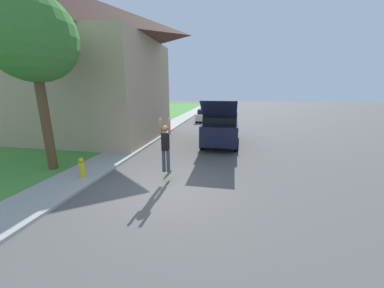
{
  "coord_description": "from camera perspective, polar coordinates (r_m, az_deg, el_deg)",
  "views": [
    {
      "loc": [
        2.25,
        -6.5,
        3.36
      ],
      "look_at": [
        0.61,
        2.23,
        1.11
      ],
      "focal_mm": 20.0,
      "sensor_mm": 36.0,
      "label": 1
    }
  ],
  "objects": [
    {
      "name": "suv_parked",
      "position": [
        13.67,
        7.75,
        4.97
      ],
      "size": [
        2.18,
        5.84,
        2.87
      ],
      "color": "black",
      "rests_on": "ground_plane"
    },
    {
      "name": "fire_hydrant",
      "position": [
        9.23,
        -27.27,
        -5.66
      ],
      "size": [
        0.2,
        0.2,
        0.78
      ],
      "color": "gold",
      "rests_on": "sidewalk"
    },
    {
      "name": "skateboarder",
      "position": [
        7.73,
        -7.08,
        -0.24
      ],
      "size": [
        0.41,
        0.23,
        1.98
      ],
      "color": "#38383D",
      "rests_on": "ground_plane"
    },
    {
      "name": "lawn",
      "position": [
        16.5,
        -28.08,
        0.93
      ],
      "size": [
        10.0,
        80.0,
        0.08
      ],
      "color": "#478E38",
      "rests_on": "ground_plane"
    },
    {
      "name": "sidewalk",
      "position": [
        14.19,
        -14.04,
        0.31
      ],
      "size": [
        1.8,
        80.0,
        0.1
      ],
      "color": "#9E9E99",
      "rests_on": "ground_plane"
    },
    {
      "name": "house",
      "position": [
        16.94,
        -26.98,
        17.87
      ],
      "size": [
        10.51,
        8.08,
        9.2
      ],
      "color": "tan",
      "rests_on": "lawn"
    },
    {
      "name": "skateboard",
      "position": [
        8.1,
        -6.46,
        -7.98
      ],
      "size": [
        0.19,
        0.79,
        0.25
      ],
      "color": "#337F3D",
      "rests_on": "ground_plane"
    },
    {
      "name": "car_down_street",
      "position": [
        23.84,
        3.79,
        7.69
      ],
      "size": [
        1.95,
        4.0,
        1.31
      ],
      "color": "#B7B7BC",
      "rests_on": "ground_plane"
    },
    {
      "name": "lawn_tree_near",
      "position": [
        10.7,
        -36.92,
        21.57
      ],
      "size": [
        3.27,
        3.27,
        6.82
      ],
      "color": "brown",
      "rests_on": "lawn"
    },
    {
      "name": "ground_plane",
      "position": [
        7.66,
        -7.76,
        -11.95
      ],
      "size": [
        120.0,
        120.0,
        0.0
      ],
      "primitive_type": "plane",
      "color": "#54514F"
    }
  ]
}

